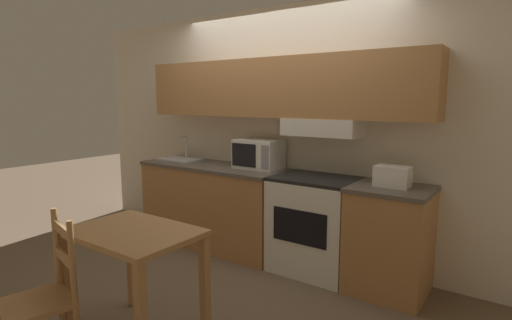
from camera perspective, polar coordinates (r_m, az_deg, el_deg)
name	(u,v)px	position (r m, az deg, el deg)	size (l,w,h in m)	color
ground_plane	(281,249)	(4.46, 3.57, -12.57)	(16.00, 16.00, 0.00)	brown
wall_back	(280,113)	(4.10, 3.50, 6.68)	(5.50, 0.38, 2.55)	silver
lower_counter_main	(214,205)	(4.50, -6.07, -6.36)	(1.72, 0.60, 0.90)	#B27A47
lower_counter_right_stub	(389,240)	(3.58, 18.51, -10.73)	(0.64, 0.60, 0.90)	#B27A47
stove_range	(314,224)	(3.83, 8.29, -9.10)	(0.75, 0.58, 0.90)	white
microwave	(259,154)	(4.13, 0.38, 0.87)	(0.48, 0.32, 0.30)	white
toaster	(393,176)	(3.46, 18.93, -2.20)	(0.29, 0.18, 0.17)	white
sink_basin	(179,159)	(4.76, -10.96, 0.16)	(0.50, 0.33, 0.29)	#B7BABF
dining_table	(134,251)	(2.83, -17.05, -12.30)	(0.85, 0.61, 0.76)	#B27F4C
chair_left_of_table	(44,298)	(2.86, -28.05, -16.97)	(0.46, 0.46, 0.92)	#B27F4C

